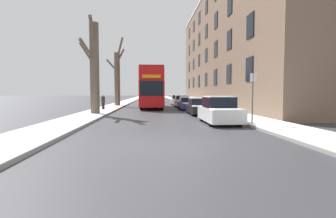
% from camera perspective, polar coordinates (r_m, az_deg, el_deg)
% --- Properties ---
extents(ground_plane, '(320.00, 320.00, 0.00)m').
position_cam_1_polar(ground_plane, '(9.00, 1.53, -7.69)').
color(ground_plane, '#38383D').
extents(sidewalk_left, '(2.48, 130.00, 0.16)m').
position_cam_1_polar(sidewalk_left, '(61.98, -7.97, 1.96)').
color(sidewalk_left, gray).
rests_on(sidewalk_left, ground).
extents(sidewalk_right, '(2.48, 130.00, 0.16)m').
position_cam_1_polar(sidewalk_right, '(62.12, 2.05, 2.00)').
color(sidewalk_right, gray).
rests_on(sidewalk_right, ground).
extents(terrace_facade_right, '(9.10, 41.78, 16.12)m').
position_cam_1_polar(terrace_facade_right, '(37.76, 15.22, 13.04)').
color(terrace_facade_right, '#7A604C').
rests_on(terrace_facade_right, ground).
extents(bare_tree_left_0, '(1.65, 2.77, 7.44)m').
position_cam_1_polar(bare_tree_left_0, '(21.35, -15.82, 8.92)').
color(bare_tree_left_0, brown).
rests_on(bare_tree_left_0, ground).
extents(bare_tree_left_1, '(2.56, 2.35, 8.62)m').
position_cam_1_polar(bare_tree_left_1, '(34.10, -11.00, 6.84)').
color(bare_tree_left_1, brown).
rests_on(bare_tree_left_1, ground).
extents(double_decker_bus, '(2.51, 10.86, 4.43)m').
position_cam_1_polar(double_decker_bus, '(30.43, -3.61, 4.97)').
color(double_decker_bus, red).
rests_on(double_decker_bus, ground).
extents(parked_car_0, '(1.77, 4.05, 1.56)m').
position_cam_1_polar(parked_car_0, '(15.22, 11.09, -0.44)').
color(parked_car_0, silver).
rests_on(parked_car_0, ground).
extents(parked_car_1, '(1.73, 4.02, 1.37)m').
position_cam_1_polar(parked_car_1, '(21.13, 6.90, 0.48)').
color(parked_car_1, black).
rests_on(parked_car_1, ground).
extents(parked_car_2, '(1.90, 4.54, 1.34)m').
position_cam_1_polar(parked_car_2, '(27.40, 4.45, 1.17)').
color(parked_car_2, navy).
rests_on(parked_car_2, ground).
extents(parked_car_3, '(1.84, 4.16, 1.48)m').
position_cam_1_polar(parked_car_3, '(32.92, 3.08, 1.68)').
color(parked_car_3, silver).
rests_on(parked_car_3, ground).
extents(parked_car_4, '(1.87, 4.17, 1.50)m').
position_cam_1_polar(parked_car_4, '(38.19, 2.14, 1.94)').
color(parked_car_4, '#9EA3AD').
rests_on(parked_car_4, ground).
extents(oncoming_van, '(2.03, 5.64, 2.42)m').
position_cam_1_polar(oncoming_van, '(49.77, -3.85, 3.02)').
color(oncoming_van, white).
rests_on(oncoming_van, ground).
extents(pedestrian_left_sidewalk, '(0.35, 0.35, 1.60)m').
position_cam_1_polar(pedestrian_left_sidewalk, '(26.08, -13.94, 1.52)').
color(pedestrian_left_sidewalk, black).
rests_on(pedestrian_left_sidewalk, ground).
extents(street_sign_post, '(0.32, 0.07, 2.79)m').
position_cam_1_polar(street_sign_post, '(14.34, 17.94, 2.74)').
color(street_sign_post, '#4C4F54').
rests_on(street_sign_post, ground).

